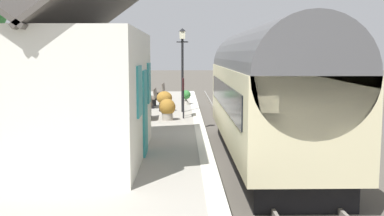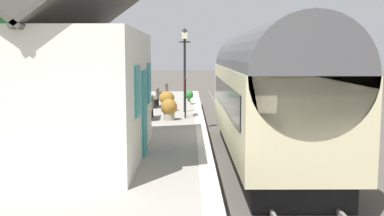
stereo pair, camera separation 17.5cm
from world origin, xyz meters
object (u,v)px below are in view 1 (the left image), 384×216
object	(u,v)px
train	(266,92)
station_building	(64,90)
bench_near_building	(161,91)
bench_by_lamp	(153,97)
station_sign_board	(183,87)
lamp_post_platform	(182,54)
planter_bench_left	(167,109)
bench_platform_end	(148,107)
planter_under_sign	(111,90)
planter_bench_right	(186,97)
planter_by_door	(164,100)

from	to	relation	value
train	station_building	world-z (taller)	station_building
bench_near_building	bench_by_lamp	world-z (taller)	same
station_sign_board	bench_near_building	bearing A→B (deg)	9.73
bench_near_building	lamp_post_platform	size ratio (longest dim) A/B	0.39
planter_bench_left	bench_platform_end	bearing A→B (deg)	70.30
train	bench_platform_end	xyz separation A→B (m)	(3.00, 4.01, -0.81)
bench_by_lamp	planter_under_sign	xyz separation A→B (m)	(4.45, 2.68, -0.03)
train	planter_under_sign	bearing A→B (deg)	30.72
train	lamp_post_platform	bearing A→B (deg)	27.27
bench_platform_end	lamp_post_platform	size ratio (longest dim) A/B	0.39
train	lamp_post_platform	size ratio (longest dim) A/B	3.00
station_sign_board	planter_bench_left	bearing A→B (deg)	141.60
bench_platform_end	lamp_post_platform	world-z (taller)	lamp_post_platform
station_building	planter_bench_right	size ratio (longest dim) A/B	8.22
bench_near_building	station_sign_board	bearing A→B (deg)	-170.27
planter_bench_right	planter_bench_left	bearing A→B (deg)	172.01
planter_bench_left	lamp_post_platform	bearing A→B (deg)	-13.17
bench_by_lamp	planter_by_door	xyz separation A→B (m)	(-1.51, -0.61, 0.02)
train	planter_bench_right	size ratio (longest dim) A/B	15.12
station_building	station_sign_board	world-z (taller)	station_building
planter_under_sign	bench_by_lamp	bearing A→B (deg)	-149.01
train	bench_by_lamp	bearing A→B (deg)	30.55
planter_under_sign	planter_bench_right	world-z (taller)	planter_under_sign
planter_under_sign	lamp_post_platform	world-z (taller)	lamp_post_platform
bench_by_lamp	lamp_post_platform	world-z (taller)	lamp_post_platform
station_building	bench_platform_end	bearing A→B (deg)	-12.87
train	bench_platform_end	size ratio (longest dim) A/B	7.61
planter_by_door	planter_under_sign	world-z (taller)	planter_by_door
bench_platform_end	planter_under_sign	world-z (taller)	bench_platform_end
train	planter_bench_left	xyz separation A→B (m)	(2.73, 3.24, -0.84)
bench_platform_end	bench_by_lamp	world-z (taller)	same
station_building	bench_platform_end	distance (m)	6.68
planter_under_sign	planter_bench_left	bearing A→B (deg)	-157.89
planter_bench_right	station_sign_board	distance (m)	4.60
station_building	planter_under_sign	distance (m)	14.88
train	planter_under_sign	world-z (taller)	train
planter_bench_left	train	bearing A→B (deg)	-130.06
planter_bench_right	train	bearing A→B (deg)	-162.69
planter_by_door	station_sign_board	distance (m)	2.19
station_building	bench_by_lamp	world-z (taller)	station_building
bench_by_lamp	lamp_post_platform	xyz separation A→B (m)	(-1.73, -1.41, 2.04)
train	station_sign_board	world-z (taller)	train
bench_near_building	station_sign_board	xyz separation A→B (m)	(-7.08, -1.21, 0.71)
bench_near_building	planter_by_door	size ratio (longest dim) A/B	1.61
bench_near_building	planter_bench_left	xyz separation A→B (m)	(-7.85, -0.60, -0.03)
bench_near_building	station_building	bearing A→B (deg)	173.36
planter_bench_right	lamp_post_platform	distance (m)	3.56
planter_bench_left	lamp_post_platform	xyz separation A→B (m)	(2.45, -0.57, 2.07)
train	planter_bench_left	distance (m)	4.32
planter_by_door	station_sign_board	bearing A→B (deg)	-156.43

